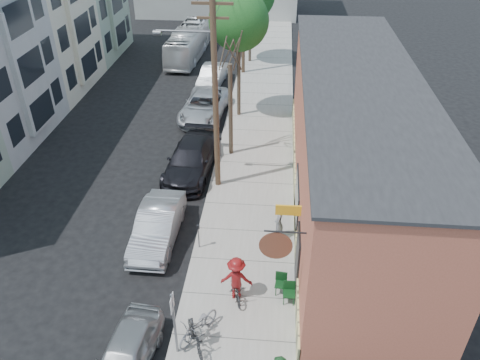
# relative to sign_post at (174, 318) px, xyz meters

# --- Properties ---
(ground) EXTENTS (120.00, 120.00, 0.00)m
(ground) POSITION_rel_sign_post_xyz_m (-2.35, 4.69, -1.83)
(ground) COLOR black
(sidewalk) EXTENTS (4.50, 58.00, 0.15)m
(sidewalk) POSITION_rel_sign_post_xyz_m (1.90, 15.69, -1.76)
(sidewalk) COLOR #A29D96
(sidewalk) RESTS_ON ground
(cafe_building) EXTENTS (6.60, 20.20, 6.61)m
(cafe_building) POSITION_rel_sign_post_xyz_m (6.64, 9.69, 1.47)
(cafe_building) COLOR #B95C45
(cafe_building) RESTS_ON ground
(apartment_row) EXTENTS (6.30, 32.00, 9.00)m
(apartment_row) POSITION_rel_sign_post_xyz_m (-14.20, 18.69, 2.67)
(apartment_row) COLOR #9AAC91
(apartment_row) RESTS_ON ground
(sign_post) EXTENTS (0.07, 0.45, 2.80)m
(sign_post) POSITION_rel_sign_post_xyz_m (0.00, 0.00, 0.00)
(sign_post) COLOR slate
(sign_post) RESTS_ON sidewalk
(parking_meter_near) EXTENTS (0.14, 0.14, 1.24)m
(parking_meter_near) POSITION_rel_sign_post_xyz_m (-0.10, 5.37, -0.85)
(parking_meter_near) COLOR slate
(parking_meter_near) RESTS_ON sidewalk
(parking_meter_far) EXTENTS (0.14, 0.14, 1.24)m
(parking_meter_far) POSITION_rel_sign_post_xyz_m (-0.10, 13.32, -0.85)
(parking_meter_far) COLOR slate
(parking_meter_far) RESTS_ON sidewalk
(utility_pole_near) EXTENTS (3.57, 0.28, 10.00)m
(utility_pole_near) POSITION_rel_sign_post_xyz_m (0.04, 10.39, 3.58)
(utility_pole_near) COLOR #503A28
(utility_pole_near) RESTS_ON sidewalk
(utility_pole_far) EXTENTS (1.80, 0.28, 10.00)m
(utility_pole_far) POSITION_rel_sign_post_xyz_m (0.10, 26.97, 3.51)
(utility_pole_far) COLOR #503A28
(utility_pole_far) RESTS_ON sidewalk
(tree_bare) EXTENTS (0.24, 0.24, 5.38)m
(tree_bare) POSITION_rel_sign_post_xyz_m (0.45, 13.73, 1.01)
(tree_bare) COLOR #44392C
(tree_bare) RESTS_ON sidewalk
(tree_leafy_mid) EXTENTS (3.71, 3.71, 8.11)m
(tree_leafy_mid) POSITION_rel_sign_post_xyz_m (0.45, 18.94, 4.55)
(tree_leafy_mid) COLOR #44392C
(tree_leafy_mid) RESTS_ON sidewalk
(patio_chair_a) EXTENTS (0.55, 0.55, 0.88)m
(patio_chair_a) POSITION_rel_sign_post_xyz_m (3.51, 3.03, -1.24)
(patio_chair_a) COLOR #0F3717
(patio_chair_a) RESTS_ON sidewalk
(patio_chair_b) EXTENTS (0.51, 0.51, 0.88)m
(patio_chair_b) POSITION_rel_sign_post_xyz_m (3.82, 2.58, -1.24)
(patio_chair_b) COLOR #0F3717
(patio_chair_b) RESTS_ON sidewalk
(patron_grey) EXTENTS (0.45, 0.63, 1.63)m
(patron_grey) POSITION_rel_sign_post_xyz_m (3.35, 6.34, -0.87)
(patron_grey) COLOR slate
(patron_grey) RESTS_ON sidewalk
(cyclist) EXTENTS (1.25, 0.73, 1.91)m
(cyclist) POSITION_rel_sign_post_xyz_m (1.80, 2.68, -0.73)
(cyclist) COLOR maroon
(cyclist) RESTS_ON sidewalk
(cyclist_bike) EXTENTS (0.99, 1.74, 0.86)m
(cyclist_bike) POSITION_rel_sign_post_xyz_m (1.80, 2.68, -1.25)
(cyclist_bike) COLOR black
(cyclist_bike) RESTS_ON sidewalk
(parked_bike_a) EXTENTS (1.23, 1.82, 1.07)m
(parked_bike_a) POSITION_rel_sign_post_xyz_m (0.59, 0.24, -1.15)
(parked_bike_a) COLOR black
(parked_bike_a) RESTS_ON sidewalk
(parked_bike_b) EXTENTS (1.62, 2.01, 1.02)m
(parked_bike_b) POSITION_rel_sign_post_xyz_m (0.64, 0.71, -1.17)
(parked_bike_b) COLOR slate
(parked_bike_b) RESTS_ON sidewalk
(car_0) EXTENTS (1.98, 4.17, 1.38)m
(car_0) POSITION_rel_sign_post_xyz_m (-1.55, -0.71, -1.14)
(car_0) COLOR #929599
(car_0) RESTS_ON ground
(car_1) EXTENTS (1.72, 4.83, 1.59)m
(car_1) POSITION_rel_sign_post_xyz_m (-2.04, 5.90, -1.04)
(car_1) COLOR #B4B5BD
(car_1) RESTS_ON ground
(car_2) EXTENTS (2.66, 5.81, 1.65)m
(car_2) POSITION_rel_sign_post_xyz_m (-1.55, 11.65, -1.01)
(car_2) COLOR black
(car_2) RESTS_ON ground
(car_3) EXTENTS (3.05, 5.95, 1.61)m
(car_3) POSITION_rel_sign_post_xyz_m (-1.88, 18.66, -1.03)
(car_3) COLOR #B7BAC0
(car_3) RESTS_ON ground
(car_4) EXTENTS (2.01, 4.69, 1.50)m
(car_4) POSITION_rel_sign_post_xyz_m (-2.09, 24.33, -1.08)
(car_4) COLOR #A3A7AA
(car_4) RESTS_ON ground
(bus) EXTENTS (2.69, 9.59, 2.64)m
(bus) POSITION_rel_sign_post_xyz_m (-5.04, 30.66, -0.51)
(bus) COLOR white
(bus) RESTS_ON ground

